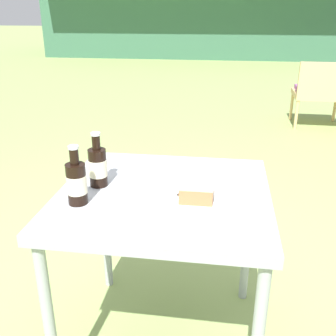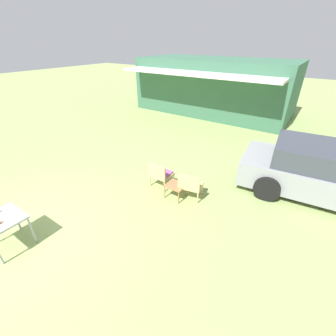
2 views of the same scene
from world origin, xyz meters
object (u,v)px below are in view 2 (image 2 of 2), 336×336
parked_car (326,173)px  wicker_chair_cushioned (160,173)px  wicker_chair_plain (190,184)px  garden_side_table (176,186)px  patio_table (2,222)px

parked_car → wicker_chair_cushioned: 4.44m
wicker_chair_plain → garden_side_table: 0.40m
wicker_chair_cushioned → patio_table: 3.77m
garden_side_table → wicker_chair_plain: bearing=26.1°
wicker_chair_cushioned → patio_table: bearing=70.8°
wicker_chair_cushioned → garden_side_table: 0.68m
garden_side_table → wicker_chair_cushioned: bearing=163.5°
parked_car → wicker_chair_plain: parked_car is taller
wicker_chair_cushioned → wicker_chair_plain: bearing=180.0°
wicker_chair_plain → patio_table: (-2.30, -3.51, 0.20)m
patio_table → wicker_chair_plain: bearing=56.8°
wicker_chair_cushioned → parked_car: bearing=-149.8°
wicker_chair_plain → wicker_chair_cushioned: bearing=-12.8°
garden_side_table → patio_table: size_ratio=0.65×
wicker_chair_cushioned → wicker_chair_plain: size_ratio=1.00×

